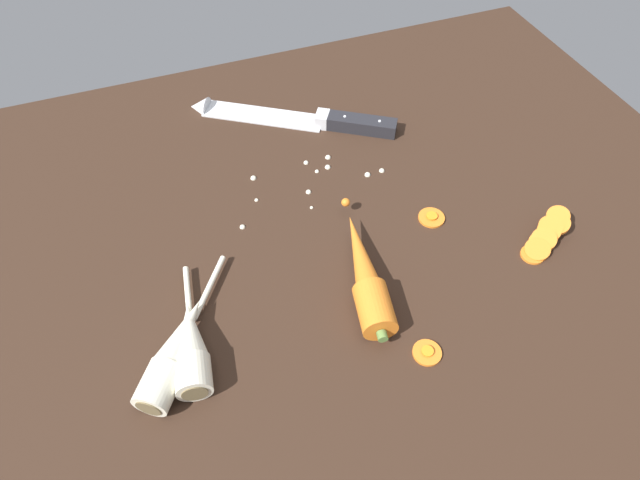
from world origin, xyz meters
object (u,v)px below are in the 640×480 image
(carrot_slice_stack, at_px, (546,236))
(carrot_slice_stray_near, at_px, (432,217))
(chefs_knife, at_px, (288,117))
(carrot_slice_stray_mid, at_px, (427,352))
(parsnip_mid_left, at_px, (191,346))
(parsnip_front, at_px, (176,351))
(whole_carrot, at_px, (365,274))

(carrot_slice_stack, relative_size, carrot_slice_stray_near, 2.41)
(chefs_knife, distance_m, carrot_slice_stray_mid, 0.46)
(carrot_slice_stack, bearing_deg, parsnip_mid_left, -179.74)
(parsnip_mid_left, height_order, carrot_slice_stray_near, parsnip_mid_left)
(parsnip_front, bearing_deg, carrot_slice_stray_near, 13.82)
(chefs_knife, relative_size, carrot_slice_stray_mid, 9.28)
(parsnip_mid_left, relative_size, carrot_slice_stray_mid, 5.28)
(whole_carrot, height_order, parsnip_mid_left, whole_carrot)
(carrot_slice_stack, xyz_separation_m, carrot_slice_stray_near, (-0.12, 0.09, -0.01))
(chefs_knife, height_order, parsnip_front, parsnip_front)
(parsnip_mid_left, bearing_deg, whole_carrot, 5.82)
(whole_carrot, distance_m, parsnip_front, 0.24)
(whole_carrot, distance_m, parsnip_mid_left, 0.22)
(whole_carrot, distance_m, carrot_slice_stray_mid, 0.12)
(whole_carrot, bearing_deg, chefs_knife, 87.82)
(parsnip_front, distance_m, carrot_slice_stack, 0.49)
(carrot_slice_stack, height_order, carrot_slice_stray_mid, carrot_slice_stack)
(parsnip_mid_left, distance_m, carrot_slice_stray_near, 0.36)
(parsnip_mid_left, bearing_deg, carrot_slice_stray_near, 14.54)
(carrot_slice_stray_near, bearing_deg, carrot_slice_stray_mid, -119.36)
(whole_carrot, bearing_deg, parsnip_front, -174.73)
(chefs_knife, distance_m, carrot_slice_stray_near, 0.30)
(parsnip_mid_left, relative_size, carrot_slice_stray_near, 4.83)
(parsnip_front, relative_size, carrot_slice_stray_near, 5.08)
(carrot_slice_stray_near, distance_m, carrot_slice_stray_mid, 0.21)
(parsnip_mid_left, distance_m, carrot_slice_stack, 0.47)
(carrot_slice_stray_mid, bearing_deg, carrot_slice_stray_near, 60.64)
(parsnip_mid_left, relative_size, carrot_slice_stack, 2.00)
(chefs_knife, height_order, carrot_slice_stray_mid, chefs_knife)
(whole_carrot, height_order, carrot_slice_stack, whole_carrot)
(chefs_knife, bearing_deg, parsnip_front, -124.31)
(chefs_knife, relative_size, whole_carrot, 1.42)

